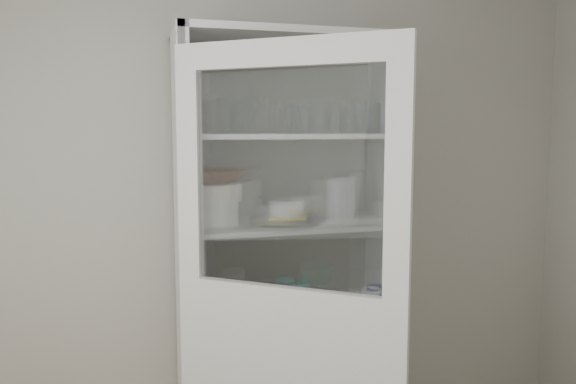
{
  "coord_description": "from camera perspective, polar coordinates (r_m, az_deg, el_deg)",
  "views": [
    {
      "loc": [
        -0.48,
        -1.17,
        1.67
      ],
      "look_at": [
        0.2,
        1.27,
        1.4
      ],
      "focal_mm": 35.0,
      "sensor_mm": 36.0,
      "label": 1
    }
  ],
  "objects": [
    {
      "name": "goblet_1",
      "position": [
        2.59,
        -3.61,
        8.03
      ],
      "size": [
        0.08,
        0.08,
        0.19
      ],
      "primitive_type": null,
      "color": "silver",
      "rests_on": "shelf_glass"
    },
    {
      "name": "wall_back",
      "position": [
        2.74,
        -5.3,
        -1.63
      ],
      "size": [
        3.6,
        0.02,
        2.6
      ],
      "primitive_type": "cube",
      "color": "#BAB8B3",
      "rests_on": "ground"
    },
    {
      "name": "tumbler_11",
      "position": [
        2.58,
        4.79,
        7.42
      ],
      "size": [
        0.08,
        0.08,
        0.13
      ],
      "primitive_type": "cylinder",
      "rotation": [
        0.0,
        0.0,
        -0.22
      ],
      "color": "silver",
      "rests_on": "shelf_glass"
    },
    {
      "name": "tumbler_2",
      "position": [
        2.39,
        0.6,
        7.47
      ],
      "size": [
        0.08,
        0.08,
        0.13
      ],
      "primitive_type": "cylinder",
      "rotation": [
        0.0,
        0.0,
        -0.33
      ],
      "color": "silver",
      "rests_on": "shelf_glass"
    },
    {
      "name": "tumbler_10",
      "position": [
        2.51,
        -1.14,
        7.4
      ],
      "size": [
        0.07,
        0.07,
        0.13
      ],
      "primitive_type": "cylinder",
      "rotation": [
        0.0,
        0.0,
        -0.18
      ],
      "color": "silver",
      "rests_on": "shelf_glass"
    },
    {
      "name": "cream_dish",
      "position": [
        2.77,
        -2.98,
        -18.93
      ],
      "size": [
        0.31,
        0.31,
        0.07
      ],
      "primitive_type": "imported",
      "rotation": [
        0.0,
        0.0,
        0.38
      ],
      "color": "silver",
      "rests_on": "shelf_bot"
    },
    {
      "name": "tumbler_6",
      "position": [
        2.56,
        8.58,
        7.43
      ],
      "size": [
        0.08,
        0.08,
        0.14
      ],
      "primitive_type": "cylinder",
      "rotation": [
        0.0,
        0.0,
        -0.15
      ],
      "color": "silver",
      "rests_on": "shelf_glass"
    },
    {
      "name": "measuring_cups",
      "position": [
        2.55,
        -3.56,
        -11.92
      ],
      "size": [
        0.09,
        0.09,
        0.04
      ],
      "primitive_type": "cylinder",
      "color": "#BCBCBC",
      "rests_on": "shelf_mugs"
    },
    {
      "name": "tumbler_0",
      "position": [
        2.34,
        -5.01,
        7.52
      ],
      "size": [
        0.08,
        0.08,
        0.13
      ],
      "primitive_type": "cylinder",
      "rotation": [
        0.0,
        0.0,
        -0.29
      ],
      "color": "silver",
      "rests_on": "shelf_glass"
    },
    {
      "name": "terracotta_bowl",
      "position": [
        2.45,
        -7.48,
        1.57
      ],
      "size": [
        0.3,
        0.3,
        0.06
      ],
      "primitive_type": "imported",
      "rotation": [
        0.0,
        0.0,
        0.21
      ],
      "color": "#522D14",
      "rests_on": "cream_bowl"
    },
    {
      "name": "tumbler_5",
      "position": [
        2.5,
        6.3,
        7.56
      ],
      "size": [
        0.09,
        0.09,
        0.14
      ],
      "primitive_type": "cylinder",
      "rotation": [
        0.0,
        0.0,
        -0.24
      ],
      "color": "silver",
      "rests_on": "shelf_glass"
    },
    {
      "name": "cupboard_door",
      "position": [
        2.17,
        -0.14,
        -15.41
      ],
      "size": [
        0.74,
        0.58,
        2.0
      ],
      "rotation": [
        0.0,
        0.0,
        -0.66
      ],
      "color": "white",
      "rests_on": "floor"
    },
    {
      "name": "tumbler_1",
      "position": [
        2.35,
        -6.35,
        7.67
      ],
      "size": [
        0.08,
        0.08,
        0.15
      ],
      "primitive_type": "cylinder",
      "rotation": [
        0.0,
        0.0,
        0.04
      ],
      "color": "silver",
      "rests_on": "shelf_glass"
    },
    {
      "name": "tin_box",
      "position": [
        2.79,
        1.19,
        -18.92
      ],
      "size": [
        0.23,
        0.2,
        0.06
      ],
      "primitive_type": "cube",
      "rotation": [
        0.0,
        0.0,
        -0.41
      ],
      "color": "#989898",
      "rests_on": "shelf_bot"
    },
    {
      "name": "grey_bowl_stack",
      "position": [
        2.65,
        5.34,
        -0.57
      ],
      "size": [
        0.14,
        0.14,
        0.2
      ],
      "primitive_type": "cylinder",
      "color": "#B2B6B6",
      "rests_on": "shelf_plates"
    },
    {
      "name": "tumbler_8",
      "position": [
        2.47,
        -9.19,
        7.6
      ],
      "size": [
        0.09,
        0.09,
        0.15
      ],
      "primitive_type": "cylinder",
      "rotation": [
        0.0,
        0.0,
        -0.26
      ],
      "color": "silver",
      "rests_on": "shelf_glass"
    },
    {
      "name": "glass_platter",
      "position": [
        2.55,
        -0.1,
        -2.84
      ],
      "size": [
        0.4,
        0.4,
        0.02
      ],
      "primitive_type": "cylinder",
      "rotation": [
        0.0,
        0.0,
        0.17
      ],
      "color": "silver",
      "rests_on": "shelf_plates"
    },
    {
      "name": "mug_teal",
      "position": [
        2.72,
        1.23,
        -10.05
      ],
      "size": [
        0.14,
        0.14,
        0.1
      ],
      "primitive_type": "imported",
      "rotation": [
        0.0,
        0.0,
        0.41
      ],
      "color": "teal",
      "rests_on": "shelf_mugs"
    },
    {
      "name": "white_ramekin",
      "position": [
        2.55,
        -0.1,
        -1.57
      ],
      "size": [
        0.17,
        0.17,
        0.07
      ],
      "primitive_type": "cylinder",
      "rotation": [
        0.0,
        0.0,
        0.06
      ],
      "color": "white",
      "rests_on": "yellow_trivet"
    },
    {
      "name": "goblet_3",
      "position": [
        2.77,
        7.67,
        7.5
      ],
      "size": [
        0.07,
        0.07,
        0.15
      ],
      "primitive_type": null,
      "color": "silver",
      "rests_on": "shelf_glass"
    },
    {
      "name": "yellow_trivet",
      "position": [
        2.55,
        -0.1,
        -2.49
      ],
      "size": [
        0.2,
        0.2,
        0.01
      ],
      "primitive_type": "cube",
      "rotation": [
        0.0,
        0.0,
        -0.23
      ],
      "color": "yellow",
      "rests_on": "glass_platter"
    },
    {
      "name": "mug_blue",
      "position": [
        2.71,
        9.01,
        -10.35
      ],
      "size": [
        0.12,
        0.12,
        0.09
      ],
      "primitive_type": "imported",
      "rotation": [
        0.0,
        0.0,
        0.09
      ],
      "color": "navy",
      "rests_on": "shelf_mugs"
    },
    {
      "name": "tumbler_9",
      "position": [
        2.5,
        -4.21,
        7.44
      ],
      "size": [
        0.08,
        0.08,
        0.13
      ],
      "primitive_type": "cylinder",
      "rotation": [
        0.0,
        0.0,
        -0.19
      ],
      "color": "silver",
      "rests_on": "shelf_glass"
    },
    {
      "name": "tumbler_3",
      "position": [
        2.44,
        3.12,
        7.7
      ],
      "size": [
        0.08,
        0.08,
        0.15
      ],
      "primitive_type": "cylinder",
      "rotation": [
        0.0,
        0.0,
        0.08
      ],
      "color": "silver",
      "rests_on": "shelf_glass"
    },
    {
      "name": "mug_white",
      "position": [
        2.66,
        8.39,
        -10.63
      ],
      "size": [
        0.1,
        0.1,
        0.09
      ],
      "primitive_type": "imported",
      "rotation": [
        0.0,
        0.0,
        0.06
      ],
      "color": "white",
      "rests_on": "shelf_mugs"
    },
    {
      "name": "plate_stack_back",
      "position": [
        2.61,
        -7.73,
        -2.13
      ],
      "size": [
        0.23,
        0.23,
        0.07
      ],
      "primitive_type": "cylinder",
      "color": "white",
      "rests_on": "shelf_plates"
    },
    {
      "name": "teal_jar",
      "position": [
        2.69,
        -0.32,
        -10.08
      ],
      "size": [
        0.09,
        0.09,
        0.11
      ],
      "color": "teal",
      "rests_on": "shelf_mugs"
    },
    {
      "name": "plate_stack_front",
      "position": [
        2.47,
        -7.42,
        -2.12
      ],
      "size": [
        0.21,
        0.21,
        0.11
      ],
      "primitive_type": "cylinder",
      "color": "white",
      "rests_on": "shelf_plates"
    },
    {
      "name": "cream_bowl",
      "position": [
        2.46,
        -7.45,
        0.01
      ],
      "size": [
        0.28,
        0.28,
        0.07
      ],
      "primitive_type": "cylinder",
      "rotation": [
        0.0,
        0.0,
        -0.2
      ],
      "color": "silver",
      "rests_on": "plate_stack_front"
    },
    {
      "name": "goblet_2",
      "position": [
        2.63,
        0.52,
        7.79
      ],
      "size": [
        0.08,
        0.08,
        0.17
      ],
      "primitive_type": null,
      "color": "silver",
      "rests_on": "shelf_glass"
    },
    {
      "name": "white_canister",
      "position": [
        2.63,
        -8.16,
        -10.47
      ],
      "size": [
        0.13,
        0.13,
        0.12
      ],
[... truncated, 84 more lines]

